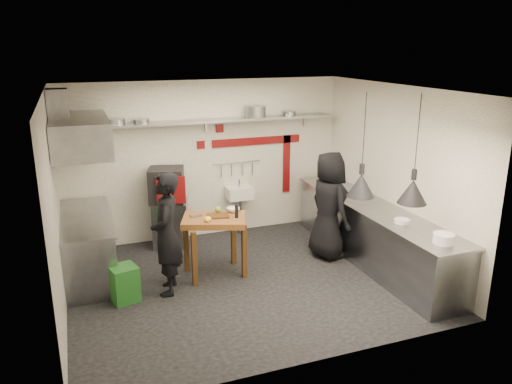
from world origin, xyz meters
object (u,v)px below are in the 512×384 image
object	(u,v)px
oven_stand	(171,223)
chef_left	(166,234)
green_bin	(124,284)
chef_right	(329,205)
combi_oven	(167,185)
prep_table	(215,246)

from	to	relation	value
oven_stand	chef_left	xyz separation A→B (m)	(-0.37, -1.68, 0.47)
green_bin	chef_right	size ratio (longest dim) A/B	0.28
oven_stand	combi_oven	world-z (taller)	combi_oven
oven_stand	prep_table	xyz separation A→B (m)	(0.40, -1.37, 0.06)
combi_oven	chef_left	xyz separation A→B (m)	(-0.33, -1.71, -0.22)
green_bin	prep_table	xyz separation A→B (m)	(1.39, 0.36, 0.21)
combi_oven	green_bin	xyz separation A→B (m)	(-0.95, -1.76, -0.84)
green_bin	chef_right	xyz separation A→B (m)	(3.31, 0.37, 0.63)
combi_oven	prep_table	size ratio (longest dim) A/B	0.63
combi_oven	green_bin	bearing A→B (deg)	-102.45
combi_oven	chef_right	xyz separation A→B (m)	(2.36, -1.39, -0.21)
oven_stand	combi_oven	xyz separation A→B (m)	(-0.03, 0.03, 0.69)
prep_table	chef_left	distance (m)	0.92
oven_stand	green_bin	distance (m)	2.00
combi_oven	green_bin	size ratio (longest dim) A/B	1.16
green_bin	prep_table	bearing A→B (deg)	14.58
combi_oven	chef_right	bearing A→B (deg)	-14.53
oven_stand	green_bin	size ratio (longest dim) A/B	1.60
combi_oven	green_bin	world-z (taller)	combi_oven
prep_table	chef_right	distance (m)	1.97
oven_stand	chef_right	xyz separation A→B (m)	(2.33, -1.36, 0.48)
oven_stand	chef_left	distance (m)	1.78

